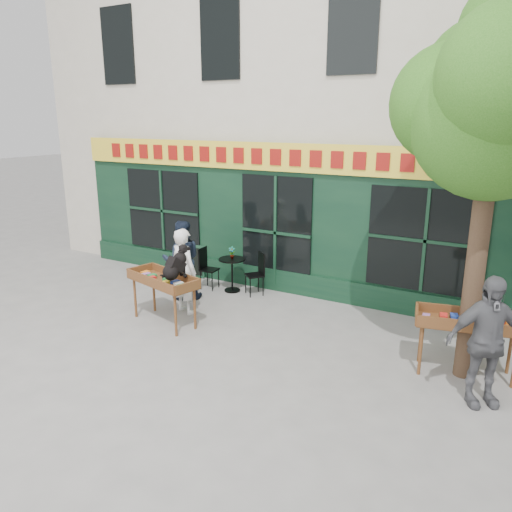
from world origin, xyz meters
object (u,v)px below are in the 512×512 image
(book_cart_right, at_px, (469,324))
(man_right, at_px, (486,341))
(book_cart_center, at_px, (163,282))
(dog, at_px, (175,261))
(woman, at_px, (184,271))
(man_left, at_px, (182,260))
(bistro_table, at_px, (232,268))

(book_cart_right, bearing_deg, man_right, -80.37)
(book_cart_center, distance_m, dog, 0.59)
(book_cart_center, relative_size, dog, 2.68)
(dog, relative_size, woman, 0.35)
(book_cart_right, bearing_deg, dog, 176.80)
(dog, distance_m, man_right, 5.24)
(dog, relative_size, book_cart_right, 0.38)
(man_right, height_order, man_left, man_right)
(woman, height_order, man_left, woman)
(woman, distance_m, bistro_table, 1.56)
(dog, bearing_deg, book_cart_center, -173.79)
(bistro_table, bearing_deg, book_cart_center, -94.19)
(dog, distance_m, bistro_table, 2.35)
(bistro_table, bearing_deg, dog, -85.09)
(woman, xyz_separation_m, bistro_table, (0.16, 1.52, -0.32))
(book_cart_center, distance_m, book_cart_right, 5.33)
(book_cart_center, height_order, book_cart_right, same)
(book_cart_center, relative_size, bistro_table, 2.11)
(dog, distance_m, woman, 0.89)
(bistro_table, bearing_deg, man_right, -22.05)
(book_cart_center, height_order, man_right, man_right)
(bistro_table, bearing_deg, book_cart_right, -15.76)
(woman, bearing_deg, bistro_table, -81.63)
(man_left, bearing_deg, bistro_table, -167.66)
(book_cart_right, xyz_separation_m, bistro_table, (-5.12, 1.44, -0.28))
(book_cart_center, distance_m, bistro_table, 2.20)
(dog, bearing_deg, book_cart_right, 23.31)
(man_right, distance_m, bistro_table, 5.86)
(book_cart_center, height_order, man_left, man_left)
(woman, bearing_deg, book_cart_right, -164.82)
(man_left, bearing_deg, man_right, 128.27)
(dog, height_order, man_right, man_right)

